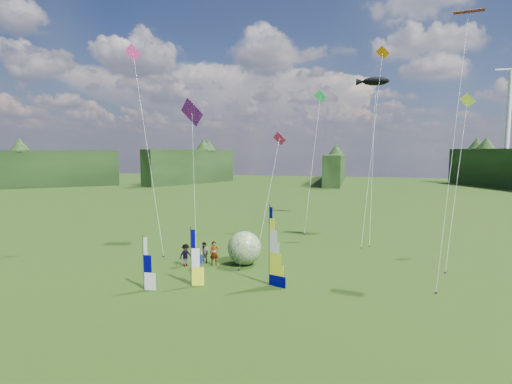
% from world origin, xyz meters
% --- Properties ---
extents(ground, '(220.00, 220.00, 0.00)m').
position_xyz_m(ground, '(0.00, 0.00, 0.00)').
color(ground, '#304D15').
rests_on(ground, ground).
extents(treeline_ring, '(210.00, 210.00, 8.00)m').
position_xyz_m(treeline_ring, '(0.00, 0.00, 4.00)').
color(treeline_ring, '#2D4E1E').
rests_on(treeline_ring, ground).
extents(turbine_right, '(8.00, 1.20, 30.00)m').
position_xyz_m(turbine_right, '(45.00, 102.00, 15.00)').
color(turbine_right, silver).
rests_on(turbine_right, ground).
extents(feather_banner_main, '(1.26, 0.54, 4.80)m').
position_xyz_m(feather_banner_main, '(0.23, 2.40, 2.40)').
color(feather_banner_main, '#01005C').
rests_on(feather_banner_main, ground).
extents(side_banner_left, '(0.95, 0.38, 3.46)m').
position_xyz_m(side_banner_left, '(-4.30, 1.13, 1.73)').
color(side_banner_left, '#F3F624').
rests_on(side_banner_left, ground).
extents(side_banner_far, '(0.94, 0.13, 3.14)m').
position_xyz_m(side_banner_far, '(-6.72, -0.17, 1.57)').
color(side_banner_far, white).
rests_on(side_banner_far, ground).
extents(bol_inflatable, '(2.88, 2.88, 2.41)m').
position_xyz_m(bol_inflatable, '(-2.43, 6.29, 1.20)').
color(bol_inflatable, '#00299C').
rests_on(bol_inflatable, ground).
extents(spectator_a, '(0.75, 0.67, 1.73)m').
position_xyz_m(spectator_a, '(-4.49, 5.67, 0.86)').
color(spectator_a, '#66594C').
rests_on(spectator_a, ground).
extents(spectator_b, '(0.82, 0.56, 1.53)m').
position_xyz_m(spectator_b, '(-5.36, 6.03, 0.76)').
color(spectator_b, '#66594C').
rests_on(spectator_b, ground).
extents(spectator_c, '(0.87, 1.06, 1.58)m').
position_xyz_m(spectator_c, '(-6.34, 4.91, 0.79)').
color(spectator_c, '#66594C').
rests_on(spectator_c, ground).
extents(spectator_d, '(1.05, 1.04, 1.79)m').
position_xyz_m(spectator_d, '(-2.91, 7.04, 0.90)').
color(spectator_d, '#66594C').
rests_on(spectator_d, ground).
extents(camp_chair, '(0.79, 0.79, 1.07)m').
position_xyz_m(camp_chair, '(-5.14, 4.09, 0.54)').
color(camp_chair, navy).
rests_on(camp_chair, ground).
extents(kite_whale, '(4.75, 14.38, 17.21)m').
position_xyz_m(kite_whale, '(6.75, 19.56, 8.60)').
color(kite_whale, black).
rests_on(kite_whale, ground).
extents(kite_rainbow_delta, '(10.08, 12.03, 14.01)m').
position_xyz_m(kite_rainbow_delta, '(-8.64, 12.05, 7.00)').
color(kite_rainbow_delta, '#F40021').
rests_on(kite_rainbow_delta, ground).
extents(kite_parafoil, '(9.30, 11.72, 19.28)m').
position_xyz_m(kite_parafoil, '(11.03, 6.57, 9.64)').
color(kite_parafoil, '#A83118').
rests_on(kite_parafoil, ground).
extents(small_kite_red, '(5.97, 11.58, 10.63)m').
position_xyz_m(small_kite_red, '(-2.60, 15.85, 5.31)').
color(small_kite_red, '#D4254D').
rests_on(small_kite_red, ground).
extents(small_kite_orange, '(4.78, 11.04, 18.91)m').
position_xyz_m(small_kite_orange, '(6.62, 17.59, 9.46)').
color(small_kite_orange, '#D97000').
rests_on(small_kite_orange, ground).
extents(small_kite_yellow, '(5.23, 10.49, 13.25)m').
position_xyz_m(small_kite_yellow, '(12.52, 11.70, 6.63)').
color(small_kite_yellow, '#E9FF34').
rests_on(small_kite_yellow, ground).
extents(small_kite_pink, '(8.91, 8.70, 17.73)m').
position_xyz_m(small_kite_pink, '(-11.34, 8.92, 8.87)').
color(small_kite_pink, '#FD359C').
rests_on(small_kite_pink, ground).
extents(small_kite_green, '(3.12, 14.17, 16.02)m').
position_xyz_m(small_kite_green, '(0.63, 23.37, 8.01)').
color(small_kite_green, '#1CD057').
rests_on(small_kite_green, ground).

